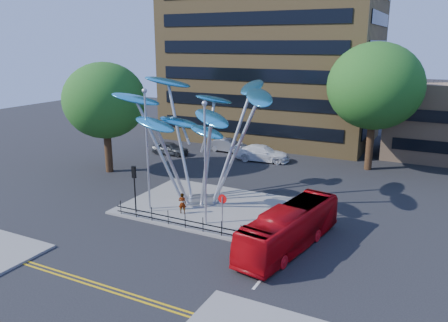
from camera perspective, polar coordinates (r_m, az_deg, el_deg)
The scene contains 18 objects.
ground at distance 27.83m, azimuth -6.35°, elevation -10.35°, with size 120.00×120.00×0.00m, color black.
traffic_island at distance 32.99m, azimuth -2.11°, elevation -5.93°, with size 12.00×9.00×0.15m, color slate.
double_yellow_near at distance 23.66m, azimuth -14.60°, elevation -15.70°, with size 40.00×0.12×0.01m, color gold.
double_yellow_far at distance 23.48m, azimuth -15.10°, elevation -16.00°, with size 40.00×0.12×0.01m, color gold.
brick_tower at distance 56.61m, azimuth 6.50°, elevation 18.19°, with size 25.00×15.00×30.00m, color olive.
tree_right at distance 43.47m, azimuth 19.12°, elevation 9.20°, with size 8.80×8.80×12.11m.
tree_left at distance 41.99m, azimuth -15.31°, elevation 7.60°, with size 7.60×7.60×10.32m.
leaf_sculpture at distance 32.30m, azimuth -3.31°, elevation 6.11°, with size 12.72×9.54×9.51m.
street_lamp_left at distance 31.30m, azimuth -10.06°, elevation 2.78°, with size 0.36×0.36×8.80m.
street_lamp_right at distance 28.27m, azimuth -2.49°, elevation 1.13°, with size 0.36×0.36×8.30m.
traffic_light_island at distance 31.53m, azimuth -11.64°, elevation -2.36°, with size 0.28×0.18×3.42m.
no_entry_sign_island at distance 28.18m, azimuth -0.22°, elevation -5.91°, with size 0.60×0.10×2.45m.
pedestrian_railing_front at distance 29.40m, azimuth -6.21°, elevation -7.73°, with size 10.00×0.06×1.00m.
red_bus at distance 26.60m, azimuth 8.56°, elevation -8.64°, with size 2.16×9.25×2.58m, color #B0080F.
pedestrian at distance 31.34m, azimuth -5.47°, elevation -5.52°, with size 0.56×0.37×1.53m, color gray.
parked_car_left at distance 48.46m, azimuth -7.07°, elevation 1.65°, with size 1.66×4.12×1.40m, color #3A3E41.
parked_car_mid at distance 49.29m, azimuth 0.55°, elevation 2.05°, with size 1.58×4.52×1.49m, color #929499.
parked_car_right at distance 45.65m, azimuth 5.06°, elevation 1.01°, with size 2.28×5.62×1.63m, color white.
Camera 1 is at (13.98, -20.88, 11.97)m, focal length 35.00 mm.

